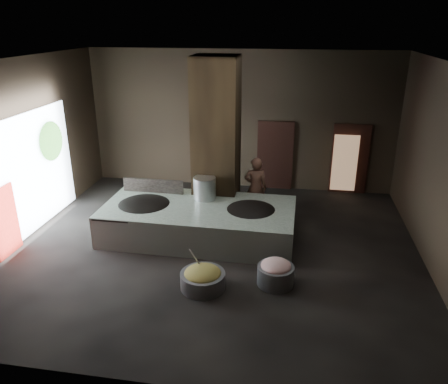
% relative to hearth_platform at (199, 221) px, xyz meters
% --- Properties ---
extents(floor, '(10.00, 9.00, 0.10)m').
position_rel_hearth_platform_xyz_m(floor, '(0.53, -0.56, -0.48)').
color(floor, black).
rests_on(floor, ground).
extents(ceiling, '(10.00, 9.00, 0.10)m').
position_rel_hearth_platform_xyz_m(ceiling, '(0.53, -0.56, 4.12)').
color(ceiling, black).
rests_on(ceiling, back_wall).
extents(back_wall, '(10.00, 0.10, 4.50)m').
position_rel_hearth_platform_xyz_m(back_wall, '(0.53, 3.99, 1.82)').
color(back_wall, black).
rests_on(back_wall, ground).
extents(front_wall, '(10.00, 0.10, 4.50)m').
position_rel_hearth_platform_xyz_m(front_wall, '(0.53, -5.11, 1.82)').
color(front_wall, black).
rests_on(front_wall, ground).
extents(left_wall, '(0.10, 9.00, 4.50)m').
position_rel_hearth_platform_xyz_m(left_wall, '(-4.52, -0.56, 1.82)').
color(left_wall, black).
rests_on(left_wall, ground).
extents(right_wall, '(0.10, 9.00, 4.50)m').
position_rel_hearth_platform_xyz_m(right_wall, '(5.58, -0.56, 1.82)').
color(right_wall, black).
rests_on(right_wall, ground).
extents(pillar, '(1.20, 1.20, 4.50)m').
position_rel_hearth_platform_xyz_m(pillar, '(0.23, 1.34, 1.82)').
color(pillar, black).
rests_on(pillar, ground).
extents(hearth_platform, '(4.95, 2.42, 0.85)m').
position_rel_hearth_platform_xyz_m(hearth_platform, '(0.00, 0.00, 0.00)').
color(hearth_platform, '#B3C4B1').
rests_on(hearth_platform, ground).
extents(platform_cap, '(4.81, 2.31, 0.03)m').
position_rel_hearth_platform_xyz_m(platform_cap, '(0.00, 0.00, 0.39)').
color(platform_cap, black).
rests_on(platform_cap, hearth_platform).
extents(wok_left, '(1.55, 1.55, 0.43)m').
position_rel_hearth_platform_xyz_m(wok_left, '(-1.45, -0.05, 0.32)').
color(wok_left, black).
rests_on(wok_left, hearth_platform).
extents(wok_left_rim, '(1.58, 1.58, 0.05)m').
position_rel_hearth_platform_xyz_m(wok_left_rim, '(-1.45, -0.05, 0.39)').
color(wok_left_rim, black).
rests_on(wok_left_rim, hearth_platform).
extents(wok_right, '(1.44, 1.44, 0.41)m').
position_rel_hearth_platform_xyz_m(wok_right, '(1.35, 0.05, 0.32)').
color(wok_right, black).
rests_on(wok_right, hearth_platform).
extents(wok_right_rim, '(1.47, 1.47, 0.05)m').
position_rel_hearth_platform_xyz_m(wok_right_rim, '(1.35, 0.05, 0.39)').
color(wok_right_rim, black).
rests_on(wok_right_rim, hearth_platform).
extents(stock_pot, '(0.60, 0.60, 0.64)m').
position_rel_hearth_platform_xyz_m(stock_pot, '(0.05, 0.55, 0.70)').
color(stock_pot, '#B9BDC2').
rests_on(stock_pot, hearth_platform).
extents(splash_guard, '(1.71, 0.09, 0.43)m').
position_rel_hearth_platform_xyz_m(splash_guard, '(-1.45, 0.75, 0.60)').
color(splash_guard, black).
rests_on(splash_guard, hearth_platform).
extents(cook, '(0.68, 0.47, 1.78)m').
position_rel_hearth_platform_xyz_m(cook, '(1.33, 1.50, 0.46)').
color(cook, brown).
rests_on(cook, ground).
extents(veg_basin, '(1.24, 1.24, 0.35)m').
position_rel_hearth_platform_xyz_m(veg_basin, '(0.60, -2.32, -0.25)').
color(veg_basin, slate).
rests_on(veg_basin, ground).
extents(veg_fill, '(0.79, 0.79, 0.24)m').
position_rel_hearth_platform_xyz_m(veg_fill, '(0.60, -2.32, -0.08)').
color(veg_fill, olive).
rests_on(veg_fill, veg_basin).
extents(ladle, '(0.29, 0.28, 0.68)m').
position_rel_hearth_platform_xyz_m(ladle, '(0.45, -2.17, 0.12)').
color(ladle, '#B9BDC2').
rests_on(ladle, veg_basin).
extents(meat_basin, '(0.88, 0.88, 0.43)m').
position_rel_hearth_platform_xyz_m(meat_basin, '(2.11, -1.93, -0.21)').
color(meat_basin, slate).
rests_on(meat_basin, ground).
extents(meat_fill, '(0.66, 0.66, 0.25)m').
position_rel_hearth_platform_xyz_m(meat_fill, '(2.11, -1.93, 0.02)').
color(meat_fill, '#D58080').
rests_on(meat_fill, meat_basin).
extents(doorway_near, '(1.18, 0.08, 2.38)m').
position_rel_hearth_platform_xyz_m(doorway_near, '(1.73, 3.89, 0.67)').
color(doorway_near, black).
rests_on(doorway_near, ground).
extents(doorway_near_glow, '(0.80, 0.04, 1.88)m').
position_rel_hearth_platform_xyz_m(doorway_near_glow, '(1.87, 4.10, 0.62)').
color(doorway_near_glow, '#8C6647').
rests_on(doorway_near_glow, ground).
extents(doorway_far, '(1.18, 0.08, 2.38)m').
position_rel_hearth_platform_xyz_m(doorway_far, '(4.13, 3.89, 0.67)').
color(doorway_far, black).
rests_on(doorway_far, ground).
extents(doorway_far_glow, '(0.78, 0.04, 1.84)m').
position_rel_hearth_platform_xyz_m(doorway_far_glow, '(3.97, 3.72, 0.62)').
color(doorway_far_glow, '#8C6647').
rests_on(doorway_far_glow, ground).
extents(left_opening, '(0.04, 4.20, 3.10)m').
position_rel_hearth_platform_xyz_m(left_opening, '(-4.42, -0.36, 1.17)').
color(left_opening, white).
rests_on(left_opening, ground).
extents(pavilion_sliver, '(0.05, 0.90, 1.70)m').
position_rel_hearth_platform_xyz_m(pavilion_sliver, '(-4.35, -1.66, 0.42)').
color(pavilion_sliver, maroon).
rests_on(pavilion_sliver, ground).
extents(tree_silhouette, '(0.28, 1.10, 1.10)m').
position_rel_hearth_platform_xyz_m(tree_silhouette, '(-4.32, 0.74, 1.77)').
color(tree_silhouette, '#194714').
rests_on(tree_silhouette, left_opening).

